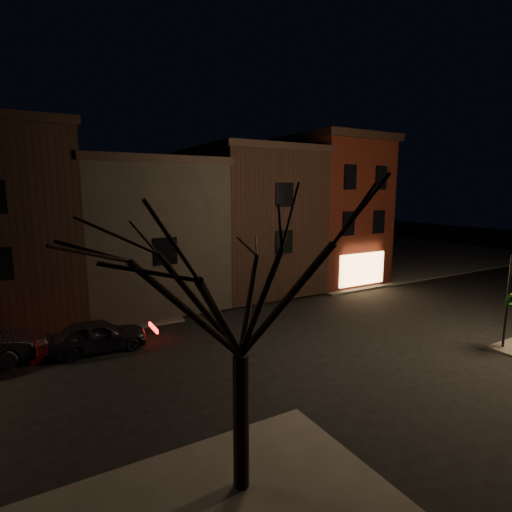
{
  "coord_description": "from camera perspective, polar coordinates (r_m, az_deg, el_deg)",
  "views": [
    {
      "loc": [
        -11.78,
        -14.22,
        6.8
      ],
      "look_at": [
        -0.94,
        4.56,
        3.2
      ],
      "focal_mm": 28.0,
      "sensor_mm": 36.0,
      "label": 1
    }
  ],
  "objects": [
    {
      "name": "ground",
      "position": [
        19.68,
        9.23,
        -10.92
      ],
      "size": [
        120.0,
        120.0,
        0.0
      ],
      "primitive_type": "plane",
      "color": "black",
      "rests_on": "ground"
    },
    {
      "name": "sidewalk_far_right",
      "position": [
        47.18,
        12.77,
        0.97
      ],
      "size": [
        30.0,
        30.0,
        0.12
      ],
      "primitive_type": "cube",
      "color": "#2D2B28",
      "rests_on": "ground"
    },
    {
      "name": "corner_building",
      "position": [
        30.9,
        9.93,
        6.69
      ],
      "size": [
        6.5,
        8.5,
        10.5
      ],
      "color": "#46150C",
      "rests_on": "ground"
    },
    {
      "name": "row_building_a",
      "position": [
        28.13,
        -1.74,
        5.41
      ],
      "size": [
        7.3,
        10.3,
        9.4
      ],
      "color": "black",
      "rests_on": "ground"
    },
    {
      "name": "row_building_b",
      "position": [
        25.56,
        -16.23,
        3.51
      ],
      "size": [
        7.8,
        10.3,
        8.4
      ],
      "color": "black",
      "rests_on": "ground"
    },
    {
      "name": "traffic_signal",
      "position": [
        19.85,
        32.71,
        -3.69
      ],
      "size": [
        0.58,
        0.38,
        4.05
      ],
      "color": "black",
      "rests_on": "sidewalk_near_right"
    },
    {
      "name": "bare_tree_left",
      "position": [
        8.26,
        -2.31,
        -0.08
      ],
      "size": [
        5.6,
        5.6,
        7.5
      ],
      "color": "black",
      "rests_on": "sidewalk_near_left"
    },
    {
      "name": "parked_car_a",
      "position": [
        18.56,
        -21.72,
        -10.5
      ],
      "size": [
        4.07,
        1.74,
        1.37
      ],
      "primitive_type": "imported",
      "rotation": [
        0.0,
        0.0,
        1.54
      ],
      "color": "black",
      "rests_on": "ground"
    }
  ]
}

